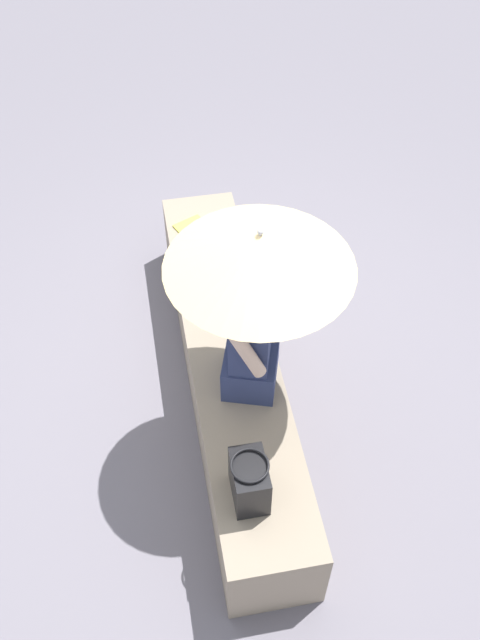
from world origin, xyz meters
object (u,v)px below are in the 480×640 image
at_px(tote_bag_canvas, 206,254).
at_px(handbag_black, 249,481).
at_px(magazine, 196,232).
at_px(parasol, 260,251).
at_px(person_seated, 251,334).

bearing_deg(tote_bag_canvas, handbag_black, 178.88).
height_order(handbag_black, magazine, handbag_black).
relative_size(parasol, handbag_black, 3.74).
relative_size(person_seated, tote_bag_canvas, 3.25).
bearing_deg(tote_bag_canvas, magazine, 3.06).
height_order(person_seated, handbag_black, person_seated).
bearing_deg(parasol, magazine, 7.26).
relative_size(person_seated, parasol, 0.83).
relative_size(handbag_black, magazine, 1.04).
bearing_deg(parasol, handbag_black, 165.99).
bearing_deg(tote_bag_canvas, parasol, -171.10).
height_order(person_seated, magazine, person_seated).
relative_size(handbag_black, tote_bag_canvas, 1.05).
relative_size(parasol, tote_bag_canvas, 3.94).
bearing_deg(parasol, tote_bag_canvas, 8.90).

